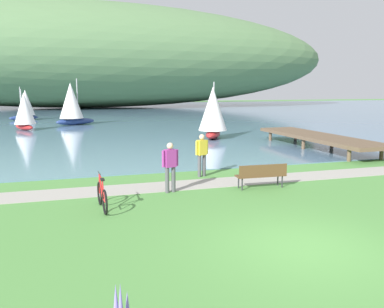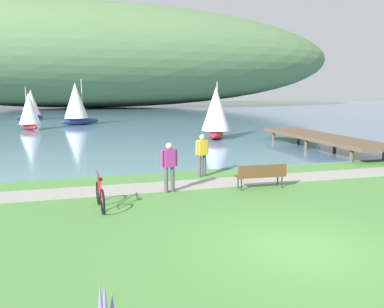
{
  "view_description": "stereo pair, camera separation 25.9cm",
  "coord_description": "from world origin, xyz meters",
  "px_view_note": "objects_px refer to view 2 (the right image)",
  "views": [
    {
      "loc": [
        -4.95,
        -7.48,
        3.53
      ],
      "look_at": [
        -0.39,
        7.32,
        1.0
      ],
      "focal_mm": 38.06,
      "sensor_mm": 36.0,
      "label": 1
    },
    {
      "loc": [
        -4.7,
        -7.56,
        3.53
      ],
      "look_at": [
        -0.39,
        7.32,
        1.0
      ],
      "focal_mm": 38.06,
      "sensor_mm": 36.0,
      "label": 2
    }
  ],
  "objects_px": {
    "sailboat_toward_hillside": "(29,111)",
    "bicycle_leaning_near_bench": "(100,196)",
    "person_on_the_grass": "(169,164)",
    "park_bench_near_camera": "(261,174)",
    "person_at_shoreline": "(202,152)",
    "sailboat_mid_bay": "(31,104)",
    "sailboat_nearest_to_shore": "(76,103)",
    "sailboat_far_off": "(216,112)"
  },
  "relations": [
    {
      "from": "person_on_the_grass",
      "to": "sailboat_far_off",
      "type": "height_order",
      "value": "sailboat_far_off"
    },
    {
      "from": "sailboat_far_off",
      "to": "sailboat_toward_hillside",
      "type": "bearing_deg",
      "value": 142.32
    },
    {
      "from": "sailboat_mid_bay",
      "to": "bicycle_leaning_near_bench",
      "type": "bearing_deg",
      "value": -81.96
    },
    {
      "from": "sailboat_toward_hillside",
      "to": "bicycle_leaning_near_bench",
      "type": "bearing_deg",
      "value": -80.31
    },
    {
      "from": "sailboat_nearest_to_shore",
      "to": "sailboat_mid_bay",
      "type": "height_order",
      "value": "sailboat_nearest_to_shore"
    },
    {
      "from": "sailboat_toward_hillside",
      "to": "person_at_shoreline",
      "type": "bearing_deg",
      "value": -68.38
    },
    {
      "from": "bicycle_leaning_near_bench",
      "to": "person_on_the_grass",
      "type": "relative_size",
      "value": 1.04
    },
    {
      "from": "sailboat_far_off",
      "to": "sailboat_mid_bay",
      "type": "bearing_deg",
      "value": 122.82
    },
    {
      "from": "park_bench_near_camera",
      "to": "bicycle_leaning_near_bench",
      "type": "relative_size",
      "value": 1.03
    },
    {
      "from": "person_at_shoreline",
      "to": "sailboat_nearest_to_shore",
      "type": "relative_size",
      "value": 0.39
    },
    {
      "from": "person_on_the_grass",
      "to": "person_at_shoreline",
      "type": "bearing_deg",
      "value": 48.62
    },
    {
      "from": "person_at_shoreline",
      "to": "sailboat_nearest_to_shore",
      "type": "distance_m",
      "value": 25.38
    },
    {
      "from": "sailboat_nearest_to_shore",
      "to": "sailboat_toward_hillside",
      "type": "bearing_deg",
      "value": -136.1
    },
    {
      "from": "person_at_shoreline",
      "to": "park_bench_near_camera",
      "type": "bearing_deg",
      "value": -60.64
    },
    {
      "from": "bicycle_leaning_near_bench",
      "to": "sailboat_nearest_to_shore",
      "type": "relative_size",
      "value": 0.41
    },
    {
      "from": "bicycle_leaning_near_bench",
      "to": "person_at_shoreline",
      "type": "height_order",
      "value": "person_at_shoreline"
    },
    {
      "from": "park_bench_near_camera",
      "to": "sailboat_toward_hillside",
      "type": "height_order",
      "value": "sailboat_toward_hillside"
    },
    {
      "from": "park_bench_near_camera",
      "to": "person_on_the_grass",
      "type": "bearing_deg",
      "value": 172.58
    },
    {
      "from": "sailboat_mid_bay",
      "to": "sailboat_toward_hillside",
      "type": "bearing_deg",
      "value": -85.54
    },
    {
      "from": "park_bench_near_camera",
      "to": "sailboat_nearest_to_shore",
      "type": "relative_size",
      "value": 0.42
    },
    {
      "from": "sailboat_far_off",
      "to": "sailboat_nearest_to_shore",
      "type": "bearing_deg",
      "value": 123.69
    },
    {
      "from": "sailboat_mid_bay",
      "to": "person_at_shoreline",
      "type": "bearing_deg",
      "value": -74.11
    },
    {
      "from": "park_bench_near_camera",
      "to": "person_at_shoreline",
      "type": "height_order",
      "value": "person_at_shoreline"
    },
    {
      "from": "sailboat_mid_bay",
      "to": "sailboat_toward_hillside",
      "type": "xyz_separation_m",
      "value": [
        0.9,
        -11.49,
        -0.11
      ]
    },
    {
      "from": "sailboat_mid_bay",
      "to": "sailboat_toward_hillside",
      "type": "distance_m",
      "value": 11.52
    },
    {
      "from": "bicycle_leaning_near_bench",
      "to": "person_at_shoreline",
      "type": "relative_size",
      "value": 1.04
    },
    {
      "from": "sailboat_far_off",
      "to": "person_at_shoreline",
      "type": "bearing_deg",
      "value": -112.09
    },
    {
      "from": "park_bench_near_camera",
      "to": "person_on_the_grass",
      "type": "relative_size",
      "value": 1.06
    },
    {
      "from": "person_at_shoreline",
      "to": "sailboat_toward_hillside",
      "type": "bearing_deg",
      "value": 111.62
    },
    {
      "from": "sailboat_mid_bay",
      "to": "park_bench_near_camera",
      "type": "bearing_deg",
      "value": -73.08
    },
    {
      "from": "sailboat_nearest_to_shore",
      "to": "sailboat_toward_hillside",
      "type": "distance_m",
      "value": 5.34
    },
    {
      "from": "park_bench_near_camera",
      "to": "sailboat_nearest_to_shore",
      "type": "distance_m",
      "value": 28.11
    },
    {
      "from": "park_bench_near_camera",
      "to": "sailboat_far_off",
      "type": "height_order",
      "value": "sailboat_far_off"
    },
    {
      "from": "park_bench_near_camera",
      "to": "sailboat_nearest_to_shore",
      "type": "bearing_deg",
      "value": 102.31
    },
    {
      "from": "bicycle_leaning_near_bench",
      "to": "sailboat_far_off",
      "type": "distance_m",
      "value": 17.12
    },
    {
      "from": "bicycle_leaning_near_bench",
      "to": "sailboat_toward_hillside",
      "type": "distance_m",
      "value": 25.04
    },
    {
      "from": "sailboat_mid_bay",
      "to": "sailboat_nearest_to_shore",
      "type": "bearing_deg",
      "value": -58.74
    },
    {
      "from": "park_bench_near_camera",
      "to": "sailboat_mid_bay",
      "type": "height_order",
      "value": "sailboat_mid_bay"
    },
    {
      "from": "bicycle_leaning_near_bench",
      "to": "sailboat_far_off",
      "type": "height_order",
      "value": "sailboat_far_off"
    },
    {
      "from": "park_bench_near_camera",
      "to": "person_on_the_grass",
      "type": "height_order",
      "value": "person_on_the_grass"
    },
    {
      "from": "bicycle_leaning_near_bench",
      "to": "person_at_shoreline",
      "type": "xyz_separation_m",
      "value": [
        4.21,
        3.41,
        0.58
      ]
    },
    {
      "from": "person_at_shoreline",
      "to": "person_on_the_grass",
      "type": "bearing_deg",
      "value": -131.38
    }
  ]
}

